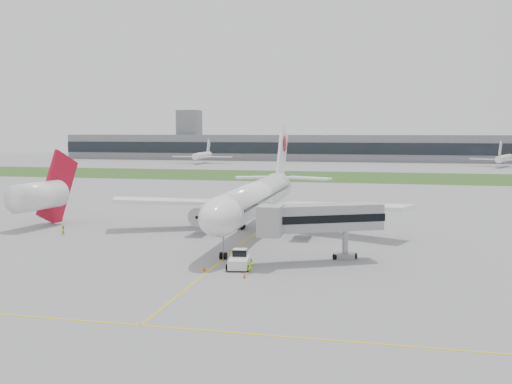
% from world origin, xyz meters
% --- Properties ---
extents(ground, '(600.00, 600.00, 0.00)m').
position_xyz_m(ground, '(0.00, 0.00, 0.00)').
color(ground, '#949497').
rests_on(ground, ground).
extents(apron_markings, '(70.00, 70.00, 0.04)m').
position_xyz_m(apron_markings, '(0.00, -5.00, 0.00)').
color(apron_markings, gold).
rests_on(apron_markings, ground).
extents(grass_strip, '(600.00, 50.00, 0.02)m').
position_xyz_m(grass_strip, '(0.00, 120.00, 0.01)').
color(grass_strip, '#315A21').
rests_on(grass_strip, ground).
extents(terminal_building, '(320.00, 22.30, 14.00)m').
position_xyz_m(terminal_building, '(0.00, 229.87, 7.00)').
color(terminal_building, gray).
rests_on(terminal_building, ground).
extents(control_tower, '(12.00, 12.00, 56.00)m').
position_xyz_m(control_tower, '(-90.00, 232.00, 0.00)').
color(control_tower, gray).
rests_on(control_tower, ground).
extents(airliner, '(48.13, 53.95, 17.88)m').
position_xyz_m(airliner, '(0.00, 4.87, 5.66)').
color(airliner, white).
rests_on(airliner, ground).
extents(pushback_tug, '(3.23, 4.34, 2.07)m').
position_xyz_m(pushback_tug, '(3.03, -18.80, 0.95)').
color(pushback_tug, silver).
rests_on(pushback_tug, ground).
extents(jet_bridge, '(14.90, 10.30, 7.26)m').
position_xyz_m(jet_bridge, '(11.40, -13.93, 5.37)').
color(jet_bridge, '#98989A').
rests_on(jet_bridge, ground).
extents(safety_cone_left, '(0.41, 0.41, 0.57)m').
position_xyz_m(safety_cone_left, '(-0.50, -21.24, 0.28)').
color(safety_cone_left, '#D9530B').
rests_on(safety_cone_left, ground).
extents(safety_cone_right, '(0.40, 0.40, 0.55)m').
position_xyz_m(safety_cone_right, '(4.75, -23.35, 0.27)').
color(safety_cone_right, '#D9530B').
rests_on(safety_cone_right, ground).
extents(ground_crew_near, '(0.71, 0.61, 1.64)m').
position_xyz_m(ground_crew_near, '(4.91, -21.33, 0.82)').
color(ground_crew_near, '#96D523').
rests_on(ground_crew_near, ground).
extents(ground_crew_far, '(0.89, 0.95, 1.55)m').
position_xyz_m(ground_crew_far, '(-28.54, -4.27, 0.77)').
color(ground_crew_far, '#C7D723').
rests_on(ground_crew_far, ground).
extents(neighbor_aircraft, '(6.13, 16.74, 13.53)m').
position_xyz_m(neighbor_aircraft, '(-36.42, 2.09, 5.36)').
color(neighbor_aircraft, '#AD0921').
rests_on(neighbor_aircraft, ground).
extents(distant_aircraft_left, '(31.39, 28.03, 11.51)m').
position_xyz_m(distant_aircraft_left, '(-68.54, 189.29, 0.00)').
color(distant_aircraft_left, white).
rests_on(distant_aircraft_left, ground).
extents(distant_aircraft_right, '(36.89, 34.89, 11.29)m').
position_xyz_m(distant_aircraft_right, '(72.57, 190.93, 0.00)').
color(distant_aircraft_right, white).
rests_on(distant_aircraft_right, ground).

